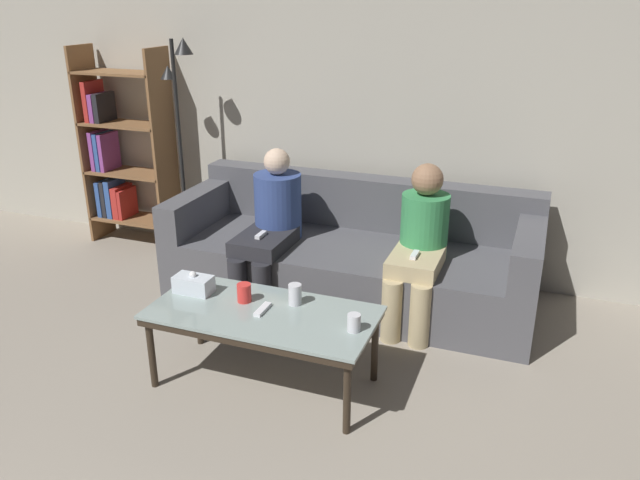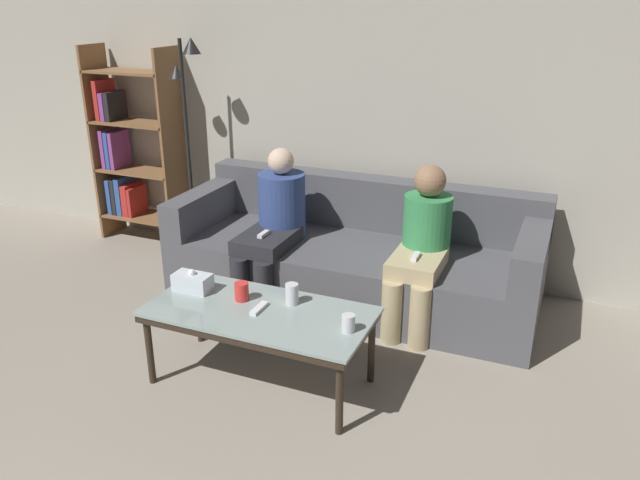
# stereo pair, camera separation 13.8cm
# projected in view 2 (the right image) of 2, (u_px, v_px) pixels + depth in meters

# --- Properties ---
(wall_back) EXTENTS (12.00, 0.06, 2.60)m
(wall_back) POSITION_uv_depth(u_px,v_px,m) (384.00, 104.00, 4.60)
(wall_back) COLOR #B7B2A3
(wall_back) RESTS_ON ground_plane
(couch) EXTENTS (2.58, 0.98, 0.80)m
(couch) POSITION_uv_depth(u_px,v_px,m) (355.00, 257.00, 4.49)
(couch) COLOR #515156
(couch) RESTS_ON ground_plane
(coffee_table) EXTENTS (1.24, 0.60, 0.46)m
(coffee_table) POSITION_uv_depth(u_px,v_px,m) (259.00, 317.00, 3.41)
(coffee_table) COLOR #8C9E99
(coffee_table) RESTS_ON ground_plane
(cup_near_left) EXTENTS (0.07, 0.07, 0.12)m
(cup_near_left) POSITION_uv_depth(u_px,v_px,m) (292.00, 294.00, 3.44)
(cup_near_left) COLOR silver
(cup_near_left) RESTS_ON coffee_table
(cup_near_right) EXTENTS (0.07, 0.07, 0.09)m
(cup_near_right) POSITION_uv_depth(u_px,v_px,m) (348.00, 323.00, 3.16)
(cup_near_right) COLOR silver
(cup_near_right) RESTS_ON coffee_table
(cup_far_center) EXTENTS (0.08, 0.08, 0.11)m
(cup_far_center) POSITION_uv_depth(u_px,v_px,m) (242.00, 291.00, 3.48)
(cup_far_center) COLOR red
(cup_far_center) RESTS_ON coffee_table
(tissue_box) EXTENTS (0.22, 0.12, 0.13)m
(tissue_box) POSITION_uv_depth(u_px,v_px,m) (193.00, 282.00, 3.60)
(tissue_box) COLOR silver
(tissue_box) RESTS_ON coffee_table
(game_remote) EXTENTS (0.04, 0.15, 0.02)m
(game_remote) POSITION_uv_depth(u_px,v_px,m) (259.00, 308.00, 3.39)
(game_remote) COLOR white
(game_remote) RESTS_ON coffee_table
(bookshelf) EXTENTS (0.77, 0.32, 1.67)m
(bookshelf) POSITION_uv_depth(u_px,v_px,m) (130.00, 153.00, 5.40)
(bookshelf) COLOR brown
(bookshelf) RESTS_ON ground_plane
(standing_lamp) EXTENTS (0.31, 0.26, 1.76)m
(standing_lamp) POSITION_uv_depth(u_px,v_px,m) (189.00, 127.00, 4.90)
(standing_lamp) COLOR black
(standing_lamp) RESTS_ON ground_plane
(seated_person_left_end) EXTENTS (0.34, 0.72, 1.07)m
(seated_person_left_end) POSITION_uv_depth(u_px,v_px,m) (275.00, 221.00, 4.39)
(seated_person_left_end) COLOR #28282D
(seated_person_left_end) RESTS_ON ground_plane
(seated_person_mid_left) EXTENTS (0.31, 0.66, 1.06)m
(seated_person_mid_left) POSITION_uv_depth(u_px,v_px,m) (422.00, 244.00, 4.01)
(seated_person_mid_left) COLOR tan
(seated_person_mid_left) RESTS_ON ground_plane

